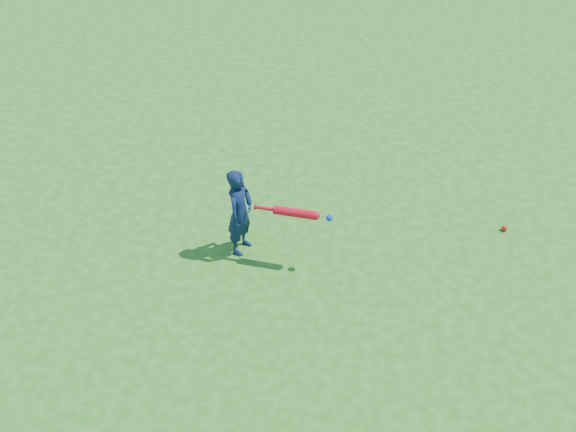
# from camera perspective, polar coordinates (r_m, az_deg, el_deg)

# --- Properties ---
(ground) EXTENTS (80.00, 80.00, 0.00)m
(ground) POSITION_cam_1_polar(r_m,az_deg,el_deg) (6.84, -2.93, -2.63)
(ground) COLOR #23721B
(ground) RESTS_ON ground
(child) EXTENTS (0.32, 0.41, 0.98)m
(child) POSITION_cam_1_polar(r_m,az_deg,el_deg) (6.50, -4.29, 0.34)
(child) COLOR #0E1D43
(child) RESTS_ON ground
(ground_ball_red) EXTENTS (0.06, 0.06, 0.06)m
(ground_ball_red) POSITION_cam_1_polar(r_m,az_deg,el_deg) (7.39, 18.68, -1.04)
(ground_ball_red) COLOR red
(ground_ball_red) RESTS_ON ground
(bat_swing) EXTENTS (0.79, 0.12, 0.09)m
(bat_swing) POSITION_cam_1_polar(r_m,az_deg,el_deg) (6.25, 0.89, 0.25)
(bat_swing) COLOR red
(bat_swing) RESTS_ON ground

